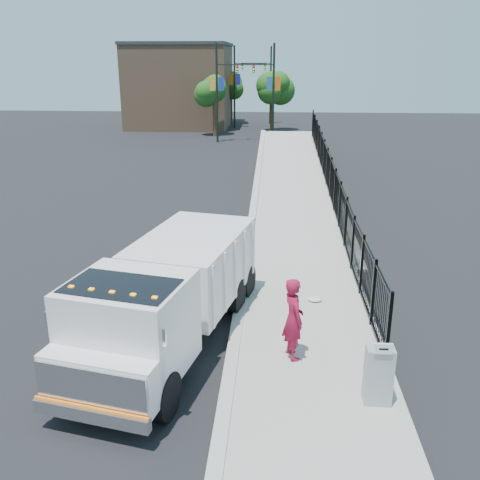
{
  "coord_description": "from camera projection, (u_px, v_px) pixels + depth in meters",
  "views": [
    {
      "loc": [
        0.91,
        -12.91,
        6.82
      ],
      "look_at": [
        -0.07,
        2.0,
        1.72
      ],
      "focal_mm": 40.0,
      "sensor_mm": 36.0,
      "label": 1
    }
  ],
  "objects": [
    {
      "name": "sidewalk",
      "position": [
        314.0,
        365.0,
        12.42
      ],
      "size": [
        3.55,
        12.0,
        0.12
      ],
      "primitive_type": "cube",
      "color": "#9E998E",
      "rests_on": "ground"
    },
    {
      "name": "truck",
      "position": [
        167.0,
        293.0,
        12.89
      ],
      "size": [
        3.98,
        7.89,
        2.59
      ],
      "rotation": [
        0.0,
        0.0,
        -0.22
      ],
      "color": "black",
      "rests_on": "ground"
    },
    {
      "name": "tree_2",
      "position": [
        231.0,
        86.0,
        57.56
      ],
      "size": [
        2.53,
        2.53,
        5.26
      ],
      "color": "#382314",
      "rests_on": "ground"
    },
    {
      "name": "tree_0",
      "position": [
        214.0,
        92.0,
        47.97
      ],
      "size": [
        2.43,
        2.43,
        5.22
      ],
      "color": "#382314",
      "rests_on": "ground"
    },
    {
      "name": "light_pole_3",
      "position": [
        268.0,
        82.0,
        57.04
      ],
      "size": [
        3.77,
        0.22,
        8.0
      ],
      "color": "black",
      "rests_on": "ground"
    },
    {
      "name": "tree_1",
      "position": [
        272.0,
        89.0,
        51.52
      ],
      "size": [
        2.56,
        2.56,
        5.28
      ],
      "color": "#382314",
      "rests_on": "ground"
    },
    {
      "name": "debris",
      "position": [
        315.0,
        299.0,
        15.57
      ],
      "size": [
        0.42,
        0.42,
        0.11
      ],
      "primitive_type": "ellipsoid",
      "color": "silver",
      "rests_on": "sidewalk"
    },
    {
      "name": "worker",
      "position": [
        293.0,
        319.0,
        12.34
      ],
      "size": [
        0.69,
        0.84,
        1.99
      ],
      "primitive_type": "imported",
      "rotation": [
        0.0,
        0.0,
        1.9
      ],
      "color": "maroon",
      "rests_on": "sidewalk"
    },
    {
      "name": "ramp",
      "position": [
        296.0,
        189.0,
        29.43
      ],
      "size": [
        3.95,
        24.06,
        3.19
      ],
      "primitive_type": "cube",
      "rotation": [
        0.06,
        0.0,
        0.0
      ],
      "color": "#9E998E",
      "rests_on": "ground"
    },
    {
      "name": "light_pole_0",
      "position": [
        221.0,
        89.0,
        44.28
      ],
      "size": [
        3.77,
        0.22,
        8.0
      ],
      "color": "black",
      "rests_on": "ground"
    },
    {
      "name": "ground",
      "position": [
        238.0,
        324.0,
        14.45
      ],
      "size": [
        120.0,
        120.0,
        0.0
      ],
      "primitive_type": "plane",
      "color": "black",
      "rests_on": "ground"
    },
    {
      "name": "utility_cabinet",
      "position": [
        378.0,
        375.0,
        10.81
      ],
      "size": [
        0.55,
        0.4,
        1.25
      ],
      "primitive_type": "cube",
      "color": "gray",
      "rests_on": "sidewalk"
    },
    {
      "name": "building",
      "position": [
        181.0,
        87.0,
        55.27
      ],
      "size": [
        10.0,
        10.0,
        8.0
      ],
      "primitive_type": "cube",
      "color": "#8C664C",
      "rests_on": "ground"
    },
    {
      "name": "iron_fence",
      "position": [
        330.0,
        190.0,
        25.27
      ],
      "size": [
        0.1,
        28.0,
        1.8
      ],
      "primitive_type": "cube",
      "color": "black",
      "rests_on": "ground"
    },
    {
      "name": "curb",
      "position": [
        232.0,
        361.0,
        12.54
      ],
      "size": [
        0.3,
        12.0,
        0.16
      ],
      "primitive_type": "cube",
      "color": "#ADAAA3",
      "rests_on": "ground"
    },
    {
      "name": "light_pole_1",
      "position": [
        270.0,
        89.0,
        44.65
      ],
      "size": [
        3.78,
        0.22,
        8.0
      ],
      "color": "black",
      "rests_on": "ground"
    },
    {
      "name": "light_pole_2",
      "position": [
        238.0,
        84.0,
        53.6
      ],
      "size": [
        3.78,
        0.22,
        8.0
      ],
      "color": "black",
      "rests_on": "ground"
    },
    {
      "name": "arrow_sign",
      "position": [
        384.0,
        349.0,
        10.36
      ],
      "size": [
        0.35,
        0.04,
        0.22
      ],
      "primitive_type": "cube",
      "color": "white",
      "rests_on": "utility_cabinet"
    }
  ]
}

